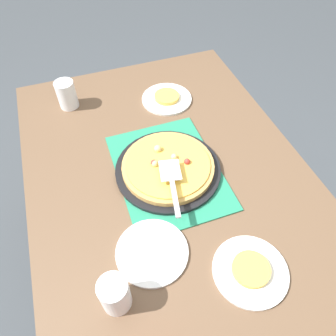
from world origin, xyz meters
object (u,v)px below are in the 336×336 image
at_px(served_slice_right, 167,97).
at_px(pizza, 168,166).
at_px(cup_near, 115,294).
at_px(cup_far, 67,95).
at_px(plate_near_left, 250,271).
at_px(served_slice_left, 251,269).
at_px(pizza_pan, 168,169).
at_px(plate_far_right, 167,99).
at_px(plate_side, 152,252).
at_px(pizza_server, 172,181).

bearing_deg(served_slice_right, pizza, 161.28).
relative_size(pizza, cup_near, 2.75).
xyz_separation_m(cup_near, cup_far, (0.87, 0.00, 0.00)).
xyz_separation_m(plate_near_left, served_slice_right, (0.82, -0.03, 0.01)).
height_order(cup_near, cup_far, same).
relative_size(served_slice_left, served_slice_right, 1.00).
distance_m(pizza_pan, plate_near_left, 0.44).
bearing_deg(cup_near, served_slice_left, -96.90).
bearing_deg(served_slice_left, plate_far_right, -2.12).
relative_size(plate_side, pizza_server, 0.94).
height_order(plate_far_right, cup_far, cup_far).
xyz_separation_m(pizza_pan, pizza_server, (-0.10, 0.02, 0.06)).
relative_size(pizza, cup_far, 2.75).
bearing_deg(plate_far_right, plate_near_left, 177.88).
bearing_deg(pizza, plate_near_left, -166.81).
height_order(pizza, pizza_server, pizza_server).
distance_m(pizza, served_slice_right, 0.41).
height_order(plate_side, cup_near, cup_near).
distance_m(plate_near_left, plate_far_right, 0.82).
distance_m(pizza, cup_near, 0.48).
relative_size(plate_near_left, plate_side, 1.00).
bearing_deg(pizza_pan, pizza_server, 168.32).
bearing_deg(pizza_server, pizza, -11.42).
height_order(served_slice_right, pizza_server, pizza_server).
height_order(served_slice_right, cup_near, cup_near).
bearing_deg(plate_far_right, pizza_pan, 161.35).
relative_size(cup_far, pizza_server, 0.51).
bearing_deg(plate_far_right, cup_near, 151.87).
relative_size(served_slice_left, cup_far, 0.92).
bearing_deg(plate_near_left, pizza, 13.19).
relative_size(pizza_pan, cup_near, 3.17).
xyz_separation_m(pizza_pan, cup_near, (-0.38, 0.28, 0.05)).
height_order(plate_near_left, plate_side, same).
bearing_deg(pizza, pizza_server, 168.58).
distance_m(pizza_pan, plate_side, 0.32).
bearing_deg(plate_side, pizza_server, -35.21).
xyz_separation_m(served_slice_left, pizza_server, (0.33, 0.12, 0.05)).
relative_size(pizza_pan, served_slice_right, 3.45).
height_order(pizza_pan, cup_near, cup_near).
xyz_separation_m(plate_near_left, pizza_server, (0.33, 0.12, 0.06)).
distance_m(pizza_pan, cup_near, 0.48).
distance_m(pizza, served_slice_left, 0.44).
bearing_deg(cup_near, cup_far, 0.03).
height_order(pizza_pan, plate_near_left, pizza_pan).
xyz_separation_m(pizza_pan, plate_side, (-0.28, 0.15, -0.01)).
height_order(pizza, plate_near_left, pizza).
relative_size(plate_far_right, pizza_server, 0.94).
xyz_separation_m(plate_side, cup_far, (0.77, 0.13, 0.06)).
xyz_separation_m(plate_near_left, plate_side, (0.15, 0.25, 0.00)).
bearing_deg(plate_near_left, plate_side, 59.05).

